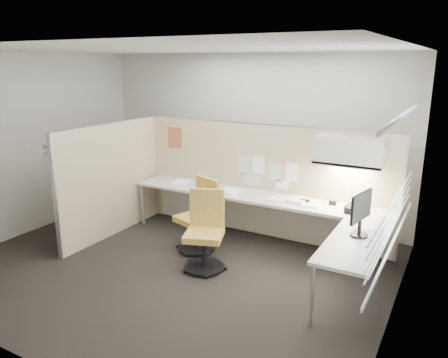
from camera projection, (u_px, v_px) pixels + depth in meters
The scene contains 28 objects.
floor at pixel (174, 265), 5.90m from camera, with size 5.50×4.50×0.01m, color black.
ceiling at pixel (167, 49), 5.16m from camera, with size 5.50×4.50×0.01m, color white.
wall_back at pixel (249, 138), 7.43m from camera, with size 5.50×0.02×2.80m, color beige.
wall_front at pixel (12, 218), 3.63m from camera, with size 5.50×0.02×2.80m, color beige.
wall_left at pixel (27, 145), 6.82m from camera, with size 0.02×4.50×2.80m, color beige.
wall_right at pixel (402, 196), 4.24m from camera, with size 0.02×4.50×2.80m, color beige.
window_pane at pixel (400, 180), 4.21m from camera, with size 0.01×2.80×1.30m, color #9BA8B5.
partition_back at pixel (262, 181), 6.76m from camera, with size 4.10×0.06×1.75m, color tan.
partition_left at pixel (112, 180), 6.79m from camera, with size 0.06×2.20×1.75m, color tan.
desk at pixel (272, 210), 6.25m from camera, with size 4.00×2.07×0.73m.
overhead_bin at pixel (349, 151), 5.78m from camera, with size 0.90×0.36×0.38m, color beige.
task_light_strip at pixel (348, 167), 5.84m from camera, with size 0.60×0.06×0.02m, color #FFEABF.
pinned_papers at pixel (266, 172), 6.65m from camera, with size 1.01×0.00×0.47m.
poster at pixel (175, 138), 7.34m from camera, with size 0.28×0.00×0.35m, color #F85D1F.
chair_left at pixel (205, 233), 5.74m from camera, with size 0.61×0.63×1.03m.
chair_right at pixel (200, 218), 6.29m from camera, with size 0.61×0.63×1.03m.
monitor at pixel (361, 211), 4.91m from camera, with size 0.20×0.49×0.52m.
phone at pixel (353, 209), 5.73m from camera, with size 0.22×0.21×0.12m.
stapler at pixel (305, 201), 6.15m from camera, with size 0.14×0.04×0.05m, color black.
tape_dispenser at pixel (333, 203), 6.06m from camera, with size 0.10×0.06×0.06m, color black.
coat_hook at pixel (55, 156), 5.88m from camera, with size 0.18×0.42×1.27m.
paper_stack_0 at pixel (180, 182), 7.13m from camera, with size 0.23×0.30×0.04m, color white.
paper_stack_1 at pixel (208, 187), 6.89m from camera, with size 0.23×0.30×0.02m, color white.
paper_stack_2 at pixel (230, 191), 6.61m from camera, with size 0.23×0.30×0.05m, color white.
paper_stack_3 at pixel (279, 199), 6.32m from camera, with size 0.23×0.30×0.02m, color white.
paper_stack_4 at pixel (311, 204), 6.08m from camera, with size 0.23×0.30×0.02m, color white.
paper_stack_5 at pixel (362, 226), 5.28m from camera, with size 0.23×0.30×0.02m, color white.
paper_stack_6 at pixel (298, 200), 6.20m from camera, with size 0.23×0.30×0.05m, color white.
Camera 1 is at (3.21, -4.38, 2.66)m, focal length 35.00 mm.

